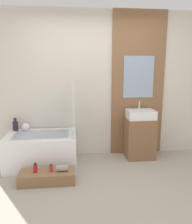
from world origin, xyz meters
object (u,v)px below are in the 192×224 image
(sink, at_px, (141,114))
(bottle_soap_secondary, at_px, (51,168))
(vase_tall_dark, at_px, (15,125))
(vase_round_light, at_px, (26,127))
(bottle_soap_primary, at_px, (35,168))
(bathtub, at_px, (42,149))
(wooden_step_bench, at_px, (47,177))

(sink, bearing_deg, bottle_soap_secondary, -153.56)
(vase_tall_dark, height_order, vase_round_light, vase_tall_dark)
(vase_round_light, height_order, bottle_soap_secondary, vase_round_light)
(vase_round_light, bearing_deg, bottle_soap_primary, -71.71)
(sink, height_order, vase_round_light, sink)
(sink, relative_size, vase_round_light, 3.72)
(bathtub, xyz_separation_m, vase_round_light, (-0.30, 0.26, 0.33))
(bathtub, distance_m, bottle_soap_primary, 0.61)
(bathtub, distance_m, sink, 1.81)
(sink, height_order, vase_tall_dark, sink)
(wooden_step_bench, xyz_separation_m, vase_tall_dark, (-0.62, 0.88, 0.54))
(bathtub, height_order, vase_tall_dark, vase_tall_dark)
(bathtub, distance_m, vase_tall_dark, 0.65)
(bottle_soap_secondary, bearing_deg, bottle_soap_primary, 180.00)
(sink, bearing_deg, bottle_soap_primary, -156.47)
(vase_tall_dark, height_order, bottle_soap_primary, vase_tall_dark)
(wooden_step_bench, distance_m, sink, 1.89)
(bathtub, xyz_separation_m, wooden_step_bench, (0.15, -0.60, -0.19))
(wooden_step_bench, height_order, sink, sink)
(wooden_step_bench, bearing_deg, bottle_soap_primary, 180.00)
(vase_tall_dark, bearing_deg, bathtub, -30.47)
(vase_round_light, relative_size, bottle_soap_primary, 0.92)
(vase_tall_dark, relative_size, bottle_soap_secondary, 2.03)
(bathtub, relative_size, bottle_soap_primary, 8.09)
(bottle_soap_primary, bearing_deg, vase_round_light, 108.29)
(sink, bearing_deg, vase_round_light, 176.88)
(bathtub, bearing_deg, sink, 4.98)
(bottle_soap_primary, bearing_deg, bottle_soap_secondary, -0.00)
(wooden_step_bench, bearing_deg, vase_round_light, 117.12)
(bathtub, height_order, sink, sink)
(wooden_step_bench, bearing_deg, bathtub, 103.59)
(bathtub, xyz_separation_m, bottle_soap_primary, (-0.01, -0.60, -0.04))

